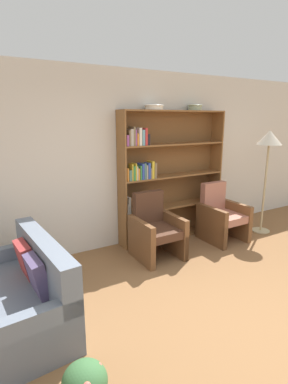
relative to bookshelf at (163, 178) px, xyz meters
name	(u,v)px	position (x,y,z in m)	size (l,w,h in m)	color
ground_plane	(262,327)	(-0.42, -2.43, -1.06)	(24.00, 24.00, 0.00)	brown
wall_back	(136,159)	(-0.42, 0.17, 0.32)	(12.00, 0.06, 2.75)	silver
bookshelf	(163,178)	(0.00, 0.00, 0.00)	(1.93, 0.30, 2.15)	brown
bowl_terracotta	(154,107)	(-0.21, -0.02, 1.13)	(0.29, 0.29, 0.07)	silver
bowl_olive	(195,107)	(0.60, -0.02, 1.14)	(0.24, 0.24, 0.09)	gray
couch	(18,298)	(-2.49, -1.17, -0.77)	(1.00, 1.60, 0.86)	slate
armchair_leather	(156,230)	(-0.48, -0.54, -0.65)	(0.64, 0.68, 0.95)	brown
armchair_cushioned	(221,216)	(0.84, -0.54, -0.65)	(0.65, 0.68, 0.95)	brown
floor_lamp	(269,144)	(1.74, -0.65, 0.54)	(0.43, 0.43, 1.82)	tan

